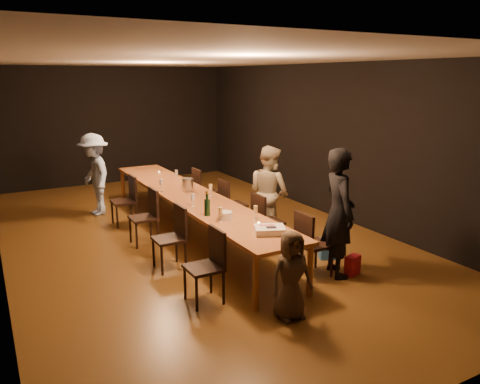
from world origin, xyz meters
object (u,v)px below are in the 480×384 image
woman_tan (269,192)px  plate_stack (225,216)px  table (190,197)px  child (291,275)px  woman_birthday (339,213)px  chair_right_1 (268,221)px  chair_left_3 (123,201)px  chair_right_3 (206,190)px  chair_right_0 (314,244)px  ice_bucket (188,185)px  chair_left_0 (204,267)px  champagne_bottle (207,203)px  man_blue (95,175)px  chair_left_1 (169,238)px  chair_left_2 (143,217)px  chair_right_2 (233,204)px  birthday_cake (270,230)px

woman_tan → plate_stack: size_ratio=7.94×
table → child: (-0.14, -3.24, -0.17)m
woman_birthday → plate_stack: 1.59m
chair_right_1 → chair_left_3: bearing=-144.7°
woman_birthday → chair_right_3: bearing=21.6°
chair_right_0 → ice_bucket: size_ratio=4.11×
ice_bucket → chair_right_3: bearing=50.2°
woman_birthday → plate_stack: woman_birthday is taller
chair_left_0 → champagne_bottle: 1.32m
woman_tan → man_blue: bearing=26.5°
man_blue → plate_stack: size_ratio=8.13×
chair_left_0 → chair_left_1: (0.00, 1.20, 0.00)m
chair_left_1 → woman_birthday: (2.00, -1.34, 0.44)m
chair_right_0 → chair_right_1: bearing=180.0°
chair_left_3 → ice_bucket: size_ratio=4.11×
chair_right_0 → man_blue: bearing=-156.3°
chair_right_0 → chair_right_1: same height
child → ice_bucket: (0.21, 3.50, 0.34)m
table → chair_right_3: chair_right_3 is taller
chair_right_1 → ice_bucket: bearing=-152.0°
chair_left_0 → child: bearing=-139.7°
man_blue → ice_bucket: bearing=28.4°
table → plate_stack: (-0.14, -1.60, 0.11)m
chair_left_3 → woman_tan: woman_tan is taller
chair_left_1 → chair_left_2: (0.00, 1.20, 0.00)m
woman_birthday → chair_left_3: bearing=45.2°
chair_right_2 → chair_left_1: 2.08m
woman_birthday → champagne_bottle: bearing=66.3°
chair_left_1 → plate_stack: 0.89m
woman_birthday → ice_bucket: woman_birthday is taller
chair_right_2 → chair_left_2: size_ratio=1.00×
ice_bucket → chair_left_1: bearing=-122.2°
chair_left_0 → chair_left_3: (0.00, 3.60, 0.00)m
chair_right_2 → man_blue: man_blue is taller
man_blue → birthday_cake: man_blue is taller
man_blue → birthday_cake: bearing=10.7°
chair_left_2 → champagne_bottle: size_ratio=2.50×
chair_right_0 → chair_right_2: size_ratio=1.00×
woman_birthday → champagne_bottle: size_ratio=4.87×
table → chair_right_3: 1.49m
chair_right_3 → chair_left_2: 2.08m
plate_stack → man_blue: bearing=105.1°
birthday_cake → child: bearing=-80.8°
chair_right_1 → child: 2.27m
chair_right_2 → birthday_cake: size_ratio=1.93×
chair_right_1 → chair_left_2: 2.08m
champagne_bottle → chair_right_1: bearing=5.2°
child → chair_right_0: bearing=44.3°
table → chair_left_3: size_ratio=6.45×
chair_left_3 → child: (0.71, -4.44, 0.06)m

